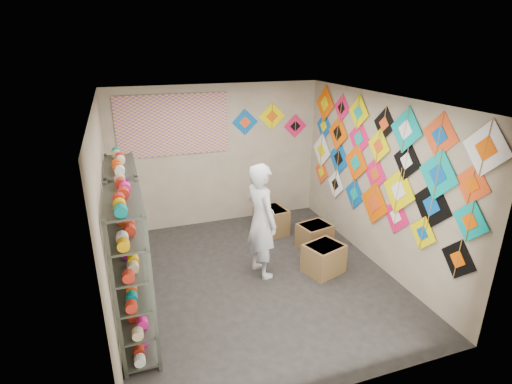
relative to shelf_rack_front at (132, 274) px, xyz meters
name	(u,v)px	position (x,y,z in m)	size (l,w,h in m)	color
ground	(256,278)	(1.78, 0.85, -0.95)	(4.50, 4.50, 0.00)	black
room_walls	(256,177)	(1.78, 0.85, 0.69)	(4.50, 4.50, 4.50)	tan
shelf_rack_front	(132,274)	(0.00, 0.00, 0.00)	(0.40, 1.10, 1.90)	#4C5147
shelf_rack_back	(127,227)	(0.00, 1.30, 0.00)	(0.40, 1.10, 1.90)	#4C5147
string_spools	(129,241)	(0.00, 0.65, 0.10)	(0.12, 2.36, 0.12)	#FF1A93
kite_wall_display	(377,163)	(3.76, 0.86, 0.70)	(0.06, 4.29, 2.03)	black
back_wall_kites	(270,121)	(2.85, 3.09, 1.00)	(1.55, 0.02, 0.74)	#0755AC
poster	(173,125)	(0.98, 3.08, 1.05)	(2.00, 0.01, 1.10)	#844799
shopkeeper	(261,221)	(1.90, 0.98, -0.05)	(0.57, 0.73, 1.79)	silver
carton_a	(324,258)	(2.84, 0.69, -0.72)	(0.56, 0.47, 0.47)	brown
carton_b	(314,236)	(3.07, 1.45, -0.73)	(0.53, 0.44, 0.44)	brown
carton_c	(271,221)	(2.56, 2.23, -0.71)	(0.51, 0.56, 0.49)	brown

